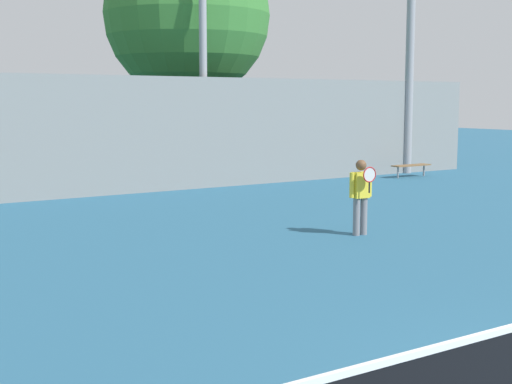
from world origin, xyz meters
The scene contains 5 objects.
tennis_player centered at (3.46, 7.44, 0.86)m, with size 0.53×0.41×1.53m.
bench_courtside_far centered at (12.34, 14.83, 0.40)m, with size 1.61×0.40×0.44m.
light_pole_far_right centered at (13.27, 15.97, 6.02)m, with size 0.90×0.60×10.93m.
back_fence centered at (0.00, 16.02, 1.71)m, with size 32.10×0.06×3.43m.
tree_green_tall centered at (5.83, 19.38, 5.68)m, with size 5.82×5.82×8.60m.
Camera 1 is at (-6.05, -3.31, 2.70)m, focal length 50.00 mm.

